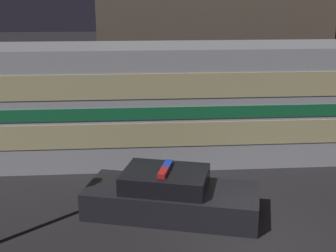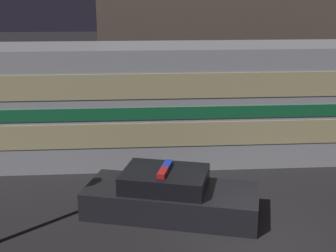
# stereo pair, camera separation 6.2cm
# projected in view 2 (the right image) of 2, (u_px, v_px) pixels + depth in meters

# --- Properties ---
(ground_plane) EXTENTS (120.00, 120.00, 0.00)m
(ground_plane) POSITION_uv_depth(u_px,v_px,m) (261.00, 243.00, 11.18)
(ground_plane) COLOR #262326
(train) EXTENTS (19.72, 2.96, 4.03)m
(train) POSITION_uv_depth(u_px,v_px,m) (165.00, 103.00, 16.46)
(train) COLOR #B7BABF
(train) RESTS_ON ground_plane
(police_car) EXTENTS (4.94, 3.05, 1.34)m
(police_car) POSITION_uv_depth(u_px,v_px,m) (170.00, 196.00, 12.56)
(police_car) COLOR black
(police_car) RESTS_ON ground_plane
(building_left) EXTENTS (11.28, 6.01, 6.18)m
(building_left) POSITION_uv_depth(u_px,v_px,m) (209.00, 44.00, 24.85)
(building_left) COLOR brown
(building_left) RESTS_ON ground_plane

